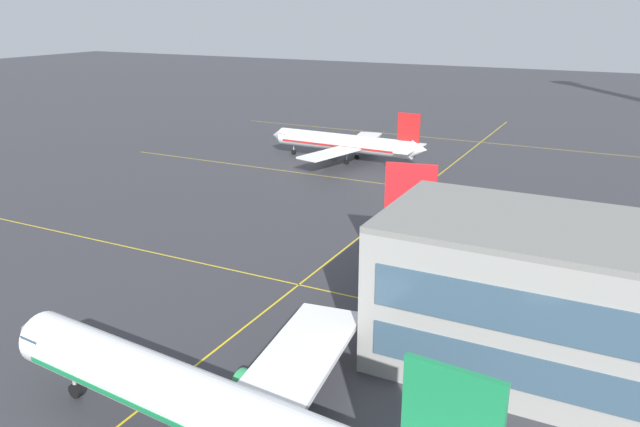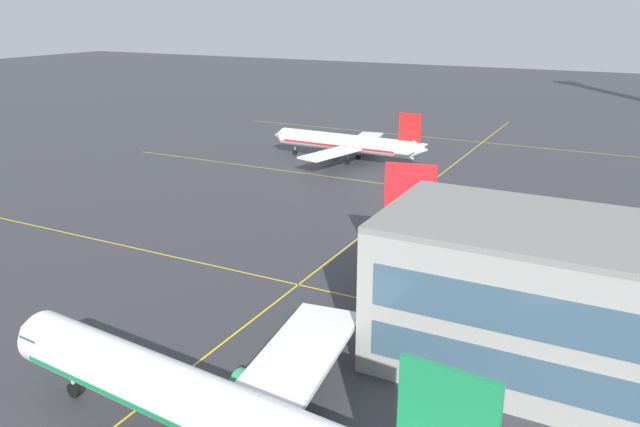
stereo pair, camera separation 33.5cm
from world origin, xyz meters
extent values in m
cylinder|color=white|center=(8.03, 12.80, 4.21)|extent=(33.04, 6.58, 3.90)
cone|color=white|center=(-9.66, 14.26, 4.21)|extent=(2.97, 4.03, 3.82)
cube|color=#197F47|center=(23.37, 11.53, 9.03)|extent=(4.94, 0.77, 6.16)
cube|color=white|center=(9.77, 21.41, 3.59)|extent=(7.24, 15.94, 0.41)
cylinder|color=#2D9956|center=(8.26, 18.13, 2.26)|extent=(3.65, 2.43, 2.15)
cube|color=#385166|center=(-7.31, 14.06, 4.77)|extent=(2.14, 3.73, 0.72)
cube|color=#197F47|center=(8.03, 12.80, 3.72)|extent=(30.43, 6.41, 0.37)
cylinder|color=#99999E|center=(-5.27, 13.89, 1.69)|extent=(0.29, 0.29, 1.69)
cylinder|color=black|center=(-5.27, 13.89, 0.56)|extent=(1.16, 0.55, 1.13)
cylinder|color=blue|center=(25.84, 48.06, 4.48)|extent=(35.08, 11.01, 4.15)
cone|color=blue|center=(7.00, 44.24, 4.91)|extent=(4.21, 4.56, 3.94)
cube|color=red|center=(9.79, 44.81, 9.61)|extent=(5.22, 1.43, 6.55)
cube|color=blue|center=(9.90, 41.49, 4.91)|extent=(4.55, 6.26, 0.26)
cube|color=blue|center=(8.60, 47.91, 4.91)|extent=(4.55, 6.26, 0.26)
cube|color=blue|center=(26.61, 38.75, 3.82)|extent=(11.73, 17.29, 0.44)
cube|color=blue|center=(22.93, 56.94, 3.82)|extent=(5.83, 16.44, 0.44)
cylinder|color=blue|center=(27.18, 42.54, 2.40)|extent=(4.09, 2.99, 2.29)
cylinder|color=blue|center=(24.93, 53.67, 2.40)|extent=(4.09, 2.99, 2.29)
cube|color=red|center=(25.84, 48.06, 3.96)|extent=(32.34, 10.49, 0.39)
cylinder|color=#99999E|center=(24.26, 44.84, 1.80)|extent=(0.31, 0.31, 1.80)
cylinder|color=black|center=(24.26, 44.84, 0.60)|extent=(1.28, 0.72, 1.20)
cylinder|color=#99999E|center=(23.14, 50.41, 1.80)|extent=(0.31, 0.31, 1.80)
cylinder|color=black|center=(23.14, 50.41, 0.60)|extent=(1.28, 0.72, 1.20)
cylinder|color=white|center=(-19.22, 91.25, 3.51)|extent=(27.50, 4.19, 3.25)
cone|color=white|center=(-34.03, 91.76, 3.51)|extent=(2.33, 3.26, 3.19)
cone|color=white|center=(-4.16, 90.73, 3.85)|extent=(2.84, 3.18, 3.09)
cube|color=red|center=(-6.38, 90.81, 7.54)|extent=(4.12, 0.45, 5.14)
cube|color=white|center=(-5.87, 93.36, 3.85)|extent=(2.89, 4.54, 0.21)
cube|color=white|center=(-6.04, 88.23, 3.85)|extent=(2.89, 4.54, 0.21)
cube|color=white|center=(-18.11, 98.50, 3.00)|extent=(6.62, 13.42, 0.34)
cube|color=white|center=(-18.61, 83.95, 3.00)|extent=(7.42, 13.54, 0.34)
cylinder|color=#4C4C51|center=(-19.24, 95.71, 1.88)|extent=(2.97, 1.90, 1.80)
cylinder|color=#4C4C51|center=(-19.54, 86.81, 1.88)|extent=(2.97, 1.90, 1.80)
cube|color=#385166|center=(-32.06, 91.69, 3.98)|extent=(1.64, 3.04, 0.60)
cube|color=red|center=(-19.22, 91.25, 3.10)|extent=(25.31, 4.15, 0.31)
cylinder|color=#99999E|center=(-30.35, 91.63, 1.41)|extent=(0.24, 0.24, 1.41)
cylinder|color=black|center=(-30.35, 91.63, 0.47)|extent=(0.95, 0.42, 0.94)
cylinder|color=#99999E|center=(-17.43, 93.42, 1.41)|extent=(0.24, 0.24, 1.41)
cylinder|color=black|center=(-17.43, 93.42, 0.47)|extent=(0.95, 0.42, 0.94)
cylinder|color=#99999E|center=(-17.58, 88.97, 1.41)|extent=(0.24, 0.24, 1.41)
cylinder|color=black|center=(-17.58, 88.97, 0.47)|extent=(0.95, 0.42, 0.94)
cube|color=yellow|center=(0.00, 38.78, 0.00)|extent=(118.31, 0.20, 0.01)
cube|color=yellow|center=(0.00, 79.56, 0.00)|extent=(118.31, 0.20, 0.01)
cube|color=yellow|center=(0.00, 120.33, 0.00)|extent=(118.31, 0.20, 0.01)
cube|color=yellow|center=(0.00, 59.17, 0.00)|extent=(0.20, 179.42, 0.01)
camera|label=1|loc=(28.99, -13.04, 27.69)|focal=34.74mm
camera|label=2|loc=(29.29, -12.89, 27.69)|focal=34.74mm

